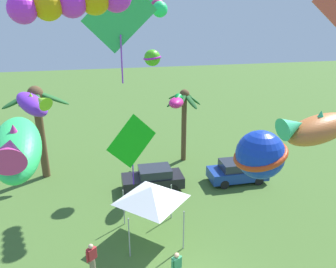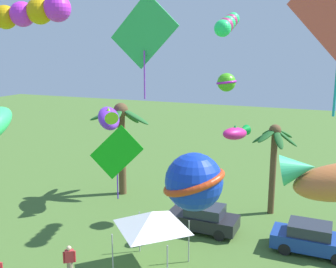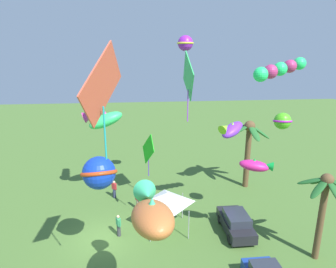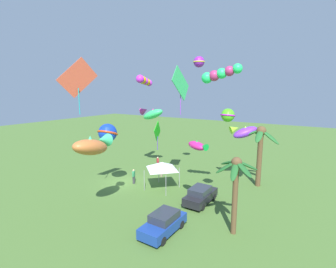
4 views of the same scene
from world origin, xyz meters
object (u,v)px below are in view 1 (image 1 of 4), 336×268
kite_fish_5 (33,103)px  kite_diamond_6 (120,17)px  palm_tree_1 (37,112)px  parked_car_0 (237,171)px  kite_ball_9 (260,155)px  kite_fish_11 (315,128)px  kite_tube_7 (78,1)px  kite_ball_8 (152,58)px  spectator_0 (92,259)px  kite_diamond_10 (132,142)px  parked_car_1 (153,178)px  kite_tube_3 (156,5)px  kite_fish_0 (176,102)px  spectator_1 (177,268)px  palm_tree_0 (184,109)px  festival_tent (152,193)px

kite_fish_5 → kite_diamond_6: 8.56m
palm_tree_1 → parked_car_0: size_ratio=1.64×
kite_ball_9 → kite_fish_11: 4.85m
palm_tree_1 → kite_tube_7: size_ratio=1.96×
kite_ball_8 → spectator_0: bearing=-115.6°
kite_fish_5 → palm_tree_1: bearing=94.4°
kite_diamond_10 → kite_fish_11: kite_diamond_10 is taller
parked_car_0 → parked_car_1: same height
kite_diamond_6 → kite_tube_3: bearing=62.3°
kite_fish_5 → kite_fish_11: size_ratio=0.78×
kite_tube_3 → kite_fish_0: bearing=-52.3°
palm_tree_1 → kite_tube_7: (3.52, -12.30, 6.40)m
parked_car_1 → kite_diamond_10: kite_diamond_10 is taller
kite_tube_3 → kite_tube_7: bearing=-111.5°
spectator_1 → kite_tube_3: size_ratio=0.50×
kite_fish_0 → kite_tube_3: kite_tube_3 is taller
palm_tree_0 → kite_fish_5: bearing=-167.1°
kite_fish_5 → kite_diamond_10: 9.15m
spectator_0 → kite_diamond_6: kite_diamond_6 is taller
kite_fish_5 → kite_diamond_10: bearing=-56.9°
parked_car_0 → kite_tube_3: size_ratio=1.23×
palm_tree_0 → kite_tube_7: (-6.62, -12.83, 6.99)m
palm_tree_1 → spectator_0: 11.42m
palm_tree_0 → kite_tube_7: kite_tube_7 is taller
festival_tent → kite_fish_11: bearing=-11.2°
spectator_0 → kite_tube_7: size_ratio=0.49×
parked_car_0 → kite_ball_8: kite_ball_8 is taller
spectator_1 → festival_tent: bearing=97.1°
palm_tree_1 → festival_tent: (6.13, -8.19, -2.23)m
parked_car_0 → kite_diamond_6: size_ratio=0.84×
kite_fish_0 → kite_diamond_10: size_ratio=0.68×
kite_tube_7 → kite_diamond_10: kite_tube_7 is taller
palm_tree_0 → kite_fish_5: (-10.00, -2.29, 1.60)m
palm_tree_1 → kite_ball_8: bearing=-8.2°
kite_tube_7 → kite_ball_9: 7.85m
spectator_1 → festival_tent: 3.82m
parked_car_0 → kite_fish_5: (-12.61, 1.93, 4.95)m
parked_car_0 → festival_tent: 8.19m
parked_car_1 → kite_diamond_6: (-1.93, -3.22, 9.88)m
spectator_0 → kite_diamond_10: 5.39m
spectator_0 → kite_fish_0: bearing=52.5°
kite_fish_5 → kite_diamond_6: bearing=-44.7°
kite_fish_5 → kite_tube_7: (3.38, -10.54, 5.39)m
parked_car_0 → kite_fish_0: bearing=171.6°
parked_car_1 → kite_fish_0: kite_fish_0 is taller
palm_tree_1 → spectator_0: size_ratio=4.04×
palm_tree_0 → kite_fish_5: size_ratio=1.76×
festival_tent → kite_fish_5: bearing=132.9°
palm_tree_0 → parked_car_0: (2.61, -4.22, -3.36)m
palm_tree_0 → kite_ball_8: 5.05m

